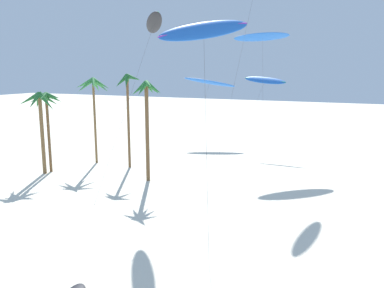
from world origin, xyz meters
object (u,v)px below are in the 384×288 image
object	(u,v)px
palm_tree_0	(93,90)
flying_kite_4	(209,82)
palm_tree_4	(128,90)
flying_kite_5	(265,80)
palm_tree_3	(147,101)
flying_kite_7	(263,37)
flying_kite_3	(204,30)
palm_tree_1	(47,105)
flying_kite_2	(154,23)
palm_tree_2	(40,110)

from	to	relation	value
palm_tree_0	flying_kite_4	world-z (taller)	flying_kite_4
palm_tree_4	flying_kite_5	world-z (taller)	palm_tree_4
palm_tree_3	flying_kite_7	bearing A→B (deg)	67.00
flying_kite_3	flying_kite_7	bearing A→B (deg)	98.03
palm_tree_1	palm_tree_4	size ratio (longest dim) A/B	0.82
palm_tree_1	palm_tree_3	size ratio (longest dim) A/B	0.87
palm_tree_4	flying_kite_5	xyz separation A→B (m)	(11.42, 18.25, 0.78)
flying_kite_2	flying_kite_3	distance (m)	13.07
flying_kite_2	flying_kite_5	xyz separation A→B (m)	(4.13, 24.41, -5.68)
palm_tree_3	flying_kite_2	world-z (taller)	flying_kite_2
palm_tree_3	flying_kite_5	size ratio (longest dim) A/B	0.97
palm_tree_3	palm_tree_4	world-z (taller)	palm_tree_4
palm_tree_4	palm_tree_0	bearing A→B (deg)	177.85
palm_tree_3	flying_kite_2	size ratio (longest dim) A/B	0.63
palm_tree_1	flying_kite_5	world-z (taller)	flying_kite_5
palm_tree_4	flying_kite_3	bearing A→B (deg)	-43.45
palm_tree_1	palm_tree_3	xyz separation A→B (m)	(12.12, 1.59, 0.72)
palm_tree_3	flying_kite_4	xyz separation A→B (m)	(-3.58, 25.11, 1.14)
flying_kite_4	flying_kite_3	bearing A→B (deg)	-67.93
flying_kite_5	palm_tree_1	bearing A→B (deg)	-127.78
palm_tree_0	flying_kite_3	bearing A→B (deg)	-36.02
palm_tree_2	palm_tree_3	xyz separation A→B (m)	(12.24, 2.50, 1.27)
flying_kite_5	flying_kite_7	size ratio (longest dim) A/B	0.65
palm_tree_0	flying_kite_2	size ratio (longest dim) A/B	0.64
palm_tree_2	flying_kite_2	world-z (taller)	flying_kite_2
palm_tree_0	palm_tree_2	size ratio (longest dim) A/B	1.16
palm_tree_1	flying_kite_2	distance (m)	16.45
palm_tree_0	palm_tree_1	distance (m)	6.25
palm_tree_0	palm_tree_4	bearing A→B (deg)	-2.15
palm_tree_0	flying_kite_2	distance (m)	15.49
palm_tree_4	flying_kite_4	size ratio (longest dim) A/B	1.04
palm_tree_0	palm_tree_1	world-z (taller)	palm_tree_0
flying_kite_5	flying_kite_7	xyz separation A→B (m)	(0.87, -5.23, 5.69)
flying_kite_3	flying_kite_7	distance (m)	28.81
flying_kite_3	palm_tree_2	bearing A→B (deg)	159.15
palm_tree_4	flying_kite_2	world-z (taller)	flying_kite_2
palm_tree_0	flying_kite_4	size ratio (longest dim) A/B	1.00
palm_tree_1	palm_tree_4	distance (m)	9.14
flying_kite_3	flying_kite_4	distance (m)	39.68
flying_kite_5	flying_kite_4	bearing A→B (deg)	163.99
flying_kite_4	flying_kite_5	bearing A→B (deg)	-16.01
palm_tree_1	palm_tree_2	bearing A→B (deg)	-97.25
palm_tree_0	flying_kite_3	size ratio (longest dim) A/B	0.71
flying_kite_3	flying_kite_4	xyz separation A→B (m)	(-14.82, 36.55, -4.35)
flying_kite_7	palm_tree_3	bearing A→B (deg)	-113.00
palm_tree_0	palm_tree_1	xyz separation A→B (m)	(-1.86, -5.79, -1.45)
flying_kite_2	flying_kite_5	size ratio (longest dim) A/B	1.54
palm_tree_4	flying_kite_7	size ratio (longest dim) A/B	0.67
palm_tree_1	flying_kite_7	xyz separation A→B (m)	(19.35, 18.62, 8.03)
flying_kite_2	palm_tree_3	bearing A→B (deg)	135.94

